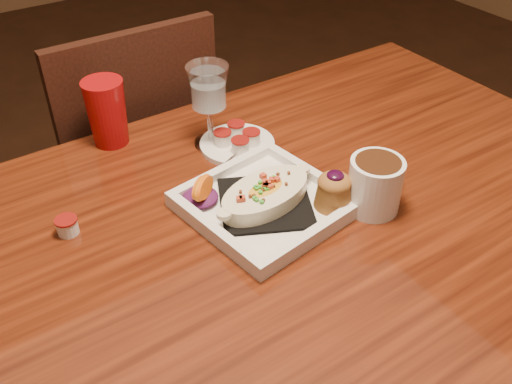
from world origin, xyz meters
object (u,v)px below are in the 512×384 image
table (263,264)px  chair_far (133,166)px  plate (273,198)px  goblet (208,92)px  red_tumbler (107,113)px  coffee_mug (376,182)px  saucer (237,142)px

table → chair_far: chair_far is taller
plate → goblet: size_ratio=1.64×
chair_far → plate: bearing=93.7°
plate → red_tumbler: bearing=104.2°
coffee_mug → red_tumbler: 0.56m
red_tumbler → chair_far: bearing=63.5°
red_tumbler → plate: bearing=-67.7°
goblet → saucer: size_ratio=1.13×
saucer → red_tumbler: bearing=141.1°
plate → red_tumbler: (-0.15, 0.37, 0.05)m
table → plate: (0.04, 0.03, 0.12)m
goblet → chair_far: bearing=99.0°
goblet → saucer: bearing=-48.5°
table → saucer: saucer is taller
chair_far → coffee_mug: (0.19, -0.70, 0.30)m
chair_far → saucer: 0.48m
chair_far → plate: (0.04, -0.60, 0.27)m
plate → coffee_mug: bearing=-39.2°
coffee_mug → goblet: goblet is taller
chair_far → coffee_mug: chair_far is taller
chair_far → goblet: 0.51m
goblet → red_tumbler: (-0.17, 0.12, -0.05)m
chair_far → saucer: size_ratio=5.96×
coffee_mug → plate: bearing=132.3°
chair_far → goblet: chair_far is taller
goblet → table: bearing=-101.5°
plate → coffee_mug: coffee_mug is taller
chair_far → red_tumbler: chair_far is taller
table → goblet: (0.06, 0.28, 0.22)m
plate → goblet: 0.27m
table → red_tumbler: red_tumbler is taller
table → saucer: 0.27m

